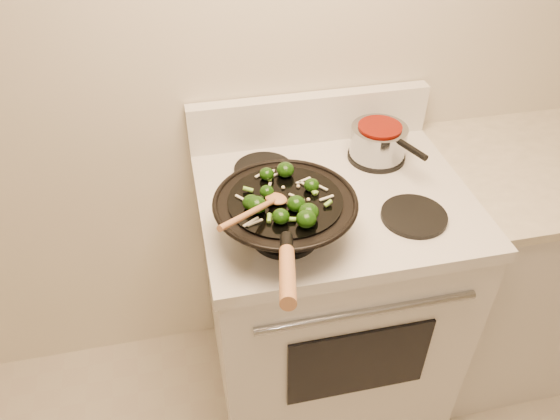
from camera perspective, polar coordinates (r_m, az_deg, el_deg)
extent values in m
plane|color=silver|center=(1.69, 5.72, 19.14)|extent=(3.50, 0.00, 3.50)
cube|color=white|center=(1.91, 4.80, -9.72)|extent=(0.76, 0.64, 0.88)
cube|color=white|center=(1.59, 5.68, 1.15)|extent=(0.78, 0.66, 0.04)
cube|color=white|center=(1.78, 3.11, 9.58)|extent=(0.78, 0.05, 0.16)
cylinder|color=#93969B|center=(1.46, 9.12, -10.52)|extent=(0.60, 0.02, 0.02)
cube|color=black|center=(1.64, 8.22, -15.57)|extent=(0.42, 0.01, 0.28)
cylinder|color=black|center=(1.43, 0.53, -2.59)|extent=(0.18, 0.18, 0.01)
cylinder|color=black|center=(1.53, 13.82, -0.62)|extent=(0.18, 0.18, 0.01)
cylinder|color=black|center=(1.66, -1.72, 4.22)|extent=(0.18, 0.18, 0.01)
cylinder|color=black|center=(1.75, 10.02, 5.59)|extent=(0.18, 0.18, 0.01)
cube|color=white|center=(2.23, 24.01, -5.21)|extent=(0.78, 0.60, 0.88)
torus|color=black|center=(1.36, 0.56, 0.90)|extent=(0.36, 0.36, 0.01)
cylinder|color=black|center=(1.35, 0.56, 0.99)|extent=(0.29, 0.29, 0.01)
cylinder|color=black|center=(1.17, 0.68, -3.48)|extent=(0.04, 0.07, 0.04)
cylinder|color=#AC6F43|center=(1.06, 0.78, -6.85)|extent=(0.07, 0.19, 0.08)
ellipsoid|color=#123207|center=(1.36, -1.39, 1.95)|extent=(0.04, 0.04, 0.03)
cylinder|color=#4C792B|center=(1.36, -0.94, 1.73)|extent=(0.01, 0.02, 0.01)
ellipsoid|color=#123207|center=(1.42, 0.56, 4.23)|extent=(0.05, 0.05, 0.04)
ellipsoid|color=#123207|center=(1.38, 3.32, 2.61)|extent=(0.04, 0.04, 0.03)
ellipsoid|color=#123207|center=(1.27, 2.77, -0.93)|extent=(0.05, 0.05, 0.04)
cylinder|color=#4C792B|center=(1.28, 3.39, -1.31)|extent=(0.01, 0.02, 0.02)
ellipsoid|color=#123207|center=(1.28, 0.08, -0.67)|extent=(0.04, 0.04, 0.04)
ellipsoid|color=#123207|center=(1.32, -3.01, 0.79)|extent=(0.04, 0.04, 0.04)
ellipsoid|color=#123207|center=(1.41, -1.40, 3.79)|extent=(0.04, 0.04, 0.03)
cylinder|color=#4C792B|center=(1.42, -0.94, 3.54)|extent=(0.02, 0.02, 0.01)
ellipsoid|color=#123207|center=(1.29, 3.00, -0.22)|extent=(0.05, 0.05, 0.04)
ellipsoid|color=#123207|center=(1.31, 1.70, 0.66)|extent=(0.05, 0.05, 0.04)
ellipsoid|color=#123207|center=(1.31, -2.48, 0.55)|extent=(0.05, 0.05, 0.04)
cylinder|color=#4C792B|center=(1.32, -1.84, 0.17)|extent=(0.02, 0.02, 0.01)
cube|color=#EEEACE|center=(1.41, 2.46, 3.10)|extent=(0.04, 0.02, 0.00)
cube|color=#EEEACE|center=(1.36, 1.73, 1.34)|extent=(0.04, 0.04, 0.00)
cube|color=#EEEACE|center=(1.28, -3.05, -1.25)|extent=(0.04, 0.03, 0.00)
cube|color=#EEEACE|center=(1.40, 2.52, 2.73)|extent=(0.03, 0.03, 0.00)
cube|color=#EEEACE|center=(1.35, -3.92, 1.15)|extent=(0.03, 0.04, 0.00)
cube|color=#EEEACE|center=(1.39, -1.19, 2.32)|extent=(0.02, 0.04, 0.00)
cube|color=#EEEACE|center=(1.44, -1.93, 3.81)|extent=(0.04, 0.03, 0.00)
cube|color=#EEEACE|center=(1.36, -1.88, 1.54)|extent=(0.01, 0.04, 0.00)
cube|color=#EEEACE|center=(1.39, 4.21, 2.46)|extent=(0.03, 0.04, 0.00)
cube|color=#EEEACE|center=(1.43, -0.85, 3.69)|extent=(0.02, 0.05, 0.00)
cube|color=#EEEACE|center=(1.28, -2.65, -1.31)|extent=(0.04, 0.02, 0.00)
cube|color=#EEEACE|center=(1.36, 4.89, 1.27)|extent=(0.04, 0.02, 0.00)
cube|color=#EEEACE|center=(1.43, -0.53, 3.69)|extent=(0.05, 0.02, 0.00)
cylinder|color=#69A836|center=(1.37, -3.36, 2.17)|extent=(0.03, 0.01, 0.01)
cylinder|color=#69A836|center=(1.33, 5.05, 0.69)|extent=(0.01, 0.02, 0.02)
cylinder|color=#69A836|center=(1.29, -1.14, -0.85)|extent=(0.03, 0.02, 0.01)
cylinder|color=#69A836|center=(1.37, 3.51, 1.90)|extent=(0.03, 0.02, 0.02)
cylinder|color=#69A836|center=(1.42, -1.15, 3.50)|extent=(0.03, 0.02, 0.01)
cylinder|color=#69A836|center=(1.28, 1.16, -0.97)|extent=(0.01, 0.03, 0.01)
cylinder|color=#69A836|center=(1.37, 3.64, 1.92)|extent=(0.02, 0.03, 0.02)
sphere|color=beige|center=(1.39, 1.92, 2.50)|extent=(0.01, 0.01, 0.01)
sphere|color=beige|center=(1.33, 3.05, 0.53)|extent=(0.01, 0.01, 0.01)
sphere|color=beige|center=(1.31, 2.57, -0.27)|extent=(0.01, 0.01, 0.01)
sphere|color=beige|center=(1.35, 2.98, 1.10)|extent=(0.01, 0.01, 0.01)
sphere|color=beige|center=(1.39, 0.33, 2.38)|extent=(0.01, 0.01, 0.01)
ellipsoid|color=#AC6F43|center=(1.34, -0.42, 1.19)|extent=(0.07, 0.07, 0.02)
cylinder|color=#AC6F43|center=(1.24, -3.23, -0.35)|extent=(0.17, 0.18, 0.09)
cylinder|color=#93969B|center=(1.72, 10.22, 7.11)|extent=(0.17, 0.17, 0.10)
cylinder|color=#6B0D05|center=(1.69, 10.42, 8.56)|extent=(0.13, 0.13, 0.01)
cylinder|color=black|center=(1.62, 13.69, 6.13)|extent=(0.06, 0.10, 0.02)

